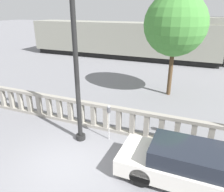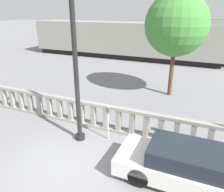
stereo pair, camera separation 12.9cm
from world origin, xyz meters
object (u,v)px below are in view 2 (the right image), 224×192
at_px(train_near, 124,39).
at_px(train_far, 164,37).
at_px(parking_meter, 108,113).
at_px(parked_car, 189,166).
at_px(lamppost, 76,69).
at_px(tree_left, 176,25).

bearing_deg(train_near, train_far, 57.89).
xyz_separation_m(parking_meter, parked_car, (3.24, -1.23, -0.61)).
bearing_deg(train_far, parked_car, -76.92).
distance_m(lamppost, parked_car, 5.02).
relative_size(lamppost, parked_car, 1.39).
bearing_deg(train_far, train_near, -122.11).
relative_size(parking_meter, train_far, 0.07).
bearing_deg(tree_left, train_far, 102.79).
bearing_deg(parking_meter, tree_left, 76.69).
xyz_separation_m(parked_car, tree_left, (-1.79, 7.36, 3.61)).
distance_m(parked_car, train_near, 18.67).
height_order(train_near, tree_left, tree_left).
bearing_deg(train_near, parked_car, -63.27).
xyz_separation_m(train_near, tree_left, (6.59, -9.27, 2.24)).
bearing_deg(tree_left, parked_car, -76.34).
relative_size(lamppost, train_near, 0.31).
height_order(parking_meter, tree_left, tree_left).
bearing_deg(tree_left, train_near, 125.39).
distance_m(lamppost, parking_meter, 2.16).
height_order(lamppost, train_near, lamppost).
relative_size(parked_car, train_far, 0.19).
relative_size(parking_meter, train_near, 0.08).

